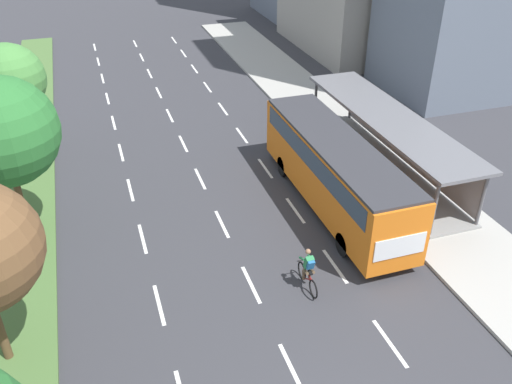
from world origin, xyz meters
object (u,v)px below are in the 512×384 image
object	(u,v)px
cyclist	(308,271)
bus	(335,167)
bus_shelter	(391,136)
median_tree_third	(2,132)
median_tree_fourth	(10,79)

from	to	relation	value
cyclist	bus	bearing A→B (deg)	56.05
bus_shelter	median_tree_third	xyz separation A→B (m)	(-17.59, -0.56, 3.03)
bus	median_tree_fourth	world-z (taller)	median_tree_fourth
median_tree_fourth	bus_shelter	bearing A→B (deg)	-19.69
bus	median_tree_third	xyz separation A→B (m)	(-13.31, 1.86, 2.83)
median_tree_fourth	median_tree_third	bearing A→B (deg)	-88.63
bus	cyclist	world-z (taller)	bus
bus_shelter	median_tree_third	world-z (taller)	median_tree_third
bus_shelter	median_tree_third	distance (m)	17.86
bus	bus_shelter	bearing A→B (deg)	29.48
cyclist	median_tree_fourth	bearing A→B (deg)	126.73
bus	median_tree_fourth	distance (m)	16.29
bus	cyclist	bearing A→B (deg)	-123.95
median_tree_third	median_tree_fourth	distance (m)	6.92
bus_shelter	bus	size ratio (longest dim) A/B	1.16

